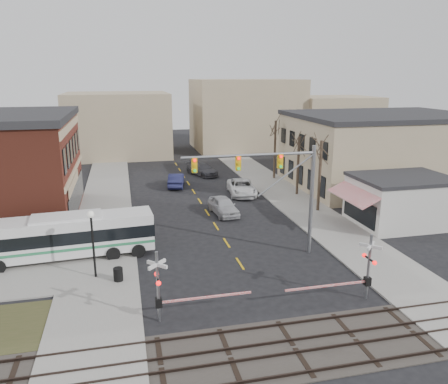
# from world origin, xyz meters

# --- Properties ---
(ground) EXTENTS (160.00, 160.00, 0.00)m
(ground) POSITION_xyz_m (0.00, 0.00, 0.00)
(ground) COLOR black
(ground) RESTS_ON ground
(sidewalk_west) EXTENTS (5.00, 60.00, 0.12)m
(sidewalk_west) POSITION_xyz_m (-9.50, 20.00, 0.06)
(sidewalk_west) COLOR gray
(sidewalk_west) RESTS_ON ground
(sidewalk_east) EXTENTS (5.00, 60.00, 0.12)m
(sidewalk_east) POSITION_xyz_m (9.50, 20.00, 0.06)
(sidewalk_east) COLOR gray
(sidewalk_east) RESTS_ON ground
(ballast_strip) EXTENTS (160.00, 5.00, 0.06)m
(ballast_strip) POSITION_xyz_m (0.00, -8.00, 0.03)
(ballast_strip) COLOR #332D28
(ballast_strip) RESTS_ON ground
(rail_tracks) EXTENTS (160.00, 3.91, 0.14)m
(rail_tracks) POSITION_xyz_m (0.00, -8.00, 0.12)
(rail_tracks) COLOR #2D231E
(rail_tracks) RESTS_ON ground
(tan_building) EXTENTS (20.30, 15.30, 8.50)m
(tan_building) POSITION_xyz_m (22.00, 20.00, 4.26)
(tan_building) COLOR tan
(tan_building) RESTS_ON ground
(awning_shop) EXTENTS (9.74, 6.20, 4.30)m
(awning_shop) POSITION_xyz_m (15.97, 7.00, 2.16)
(awning_shop) COLOR beige
(awning_shop) RESTS_ON ground
(tree_east_a) EXTENTS (0.28, 0.28, 6.75)m
(tree_east_a) POSITION_xyz_m (10.50, 12.00, 3.50)
(tree_east_a) COLOR #382B21
(tree_east_a) RESTS_ON sidewalk_east
(tree_east_b) EXTENTS (0.28, 0.28, 6.30)m
(tree_east_b) POSITION_xyz_m (10.80, 18.00, 3.27)
(tree_east_b) COLOR #382B21
(tree_east_b) RESTS_ON sidewalk_east
(tree_east_c) EXTENTS (0.28, 0.28, 7.20)m
(tree_east_c) POSITION_xyz_m (11.00, 26.00, 3.72)
(tree_east_c) COLOR #382B21
(tree_east_c) RESTS_ON sidewalk_east
(transit_bus) EXTENTS (12.06, 3.46, 3.07)m
(transit_bus) POSITION_xyz_m (-11.66, 5.69, 1.74)
(transit_bus) COLOR silver
(transit_bus) RESTS_ON ground
(traffic_signal_mast) EXTENTS (9.53, 0.30, 8.00)m
(traffic_signal_mast) POSITION_xyz_m (2.89, 2.87, 5.71)
(traffic_signal_mast) COLOR gray
(traffic_signal_mast) RESTS_ON ground
(rr_crossing_west) EXTENTS (5.60, 1.36, 4.00)m
(rr_crossing_west) POSITION_xyz_m (-5.71, -4.11, 1.97)
(rr_crossing_west) COLOR gray
(rr_crossing_west) RESTS_ON ground
(rr_crossing_east) EXTENTS (5.60, 1.36, 4.00)m
(rr_crossing_east) POSITION_xyz_m (5.55, -4.39, 1.97)
(rr_crossing_east) COLOR gray
(rr_crossing_east) RESTS_ON ground
(street_lamp) EXTENTS (0.44, 0.44, 4.47)m
(street_lamp) POSITION_xyz_m (-9.70, 1.95, 3.30)
(street_lamp) COLOR black
(street_lamp) RESTS_ON sidewalk_west
(trash_bin) EXTENTS (0.60, 0.60, 0.85)m
(trash_bin) POSITION_xyz_m (-8.26, 1.05, 0.55)
(trash_bin) COLOR black
(trash_bin) RESTS_ON sidewalk_west
(car_a) EXTENTS (2.44, 5.01, 1.64)m
(car_a) POSITION_xyz_m (1.42, 13.20, 0.82)
(car_a) COLOR #AAABAF
(car_a) RESTS_ON ground
(car_b) EXTENTS (2.55, 5.09, 1.60)m
(car_b) POSITION_xyz_m (-1.60, 24.73, 0.80)
(car_b) COLOR #1A1D43
(car_b) RESTS_ON ground
(car_c) EXTENTS (3.36, 6.16, 1.64)m
(car_c) POSITION_xyz_m (4.95, 19.53, 0.82)
(car_c) COLOR silver
(car_c) RESTS_ON ground
(car_d) EXTENTS (4.16, 5.75, 1.55)m
(car_d) POSITION_xyz_m (2.47, 30.03, 0.77)
(car_d) COLOR #46454B
(car_d) RESTS_ON ground
(pedestrian_near) EXTENTS (0.57, 0.70, 1.67)m
(pedestrian_near) POSITION_xyz_m (-8.88, 5.03, 0.96)
(pedestrian_near) COLOR #655651
(pedestrian_near) RESTS_ON sidewalk_west
(pedestrian_far) EXTENTS (1.07, 0.96, 1.82)m
(pedestrian_far) POSITION_xyz_m (-9.41, 7.65, 1.03)
(pedestrian_far) COLOR #373E61
(pedestrian_far) RESTS_ON sidewalk_west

